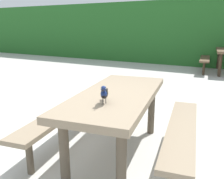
# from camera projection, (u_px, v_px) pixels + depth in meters

# --- Properties ---
(ground_plane) EXTENTS (60.00, 60.00, 0.00)m
(ground_plane) POSITION_uv_depth(u_px,v_px,m) (87.00, 161.00, 2.64)
(ground_plane) COLOR #B7B5AD
(hedge_wall) EXTENTS (28.00, 1.90, 2.36)m
(hedge_wall) POSITION_uv_depth(u_px,v_px,m) (204.00, 33.00, 9.21)
(hedge_wall) COLOR #235B23
(hedge_wall) RESTS_ON ground
(picnic_table_foreground) EXTENTS (1.93, 1.95, 0.74)m
(picnic_table_foreground) POSITION_uv_depth(u_px,v_px,m) (117.00, 109.00, 2.66)
(picnic_table_foreground) COLOR #84725B
(picnic_table_foreground) RESTS_ON ground
(bird_grackle) EXTENTS (0.15, 0.27, 0.18)m
(bird_grackle) POSITION_uv_depth(u_px,v_px,m) (104.00, 93.00, 2.20)
(bird_grackle) COLOR black
(bird_grackle) RESTS_ON picnic_table_foreground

